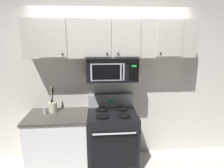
{
  "coord_description": "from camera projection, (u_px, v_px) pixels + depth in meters",
  "views": [
    {
      "loc": [
        -0.23,
        -2.33,
        2.04
      ],
      "look_at": [
        0.0,
        0.49,
        1.35
      ],
      "focal_mm": 30.54,
      "sensor_mm": 36.0,
      "label": 1
    }
  ],
  "objects": [
    {
      "name": "back_wall",
      "position": [
        111.0,
        80.0,
        3.2
      ],
      "size": [
        5.2,
        0.1,
        2.7
      ],
      "primitive_type": "cube",
      "color": "silver",
      "rests_on": "ground_plane"
    },
    {
      "name": "stove_range",
      "position": [
        112.0,
        138.0,
        3.05
      ],
      "size": [
        0.76,
        0.69,
        1.12
      ],
      "color": "black",
      "rests_on": "ground_plane"
    },
    {
      "name": "over_range_microwave",
      "position": [
        112.0,
        69.0,
        2.9
      ],
      "size": [
        0.76,
        0.43,
        0.35
      ],
      "color": "black"
    },
    {
      "name": "upper_cabinets",
      "position": [
        112.0,
        39.0,
        2.83
      ],
      "size": [
        2.5,
        0.36,
        0.55
      ],
      "color": "#BCB7AD"
    },
    {
      "name": "counter_segment",
      "position": [
        59.0,
        141.0,
        3.0
      ],
      "size": [
        0.93,
        0.65,
        0.9
      ],
      "color": "silver",
      "rests_on": "ground_plane"
    },
    {
      "name": "utensil_crock_cream",
      "position": [
        53.0,
        106.0,
        2.99
      ],
      "size": [
        0.13,
        0.13,
        0.41
      ],
      "color": "beige",
      "rests_on": "counter_segment"
    },
    {
      "name": "salt_shaker",
      "position": [
        45.0,
        111.0,
        2.91
      ],
      "size": [
        0.05,
        0.05,
        0.1
      ],
      "color": "white",
      "rests_on": "counter_segment"
    }
  ]
}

